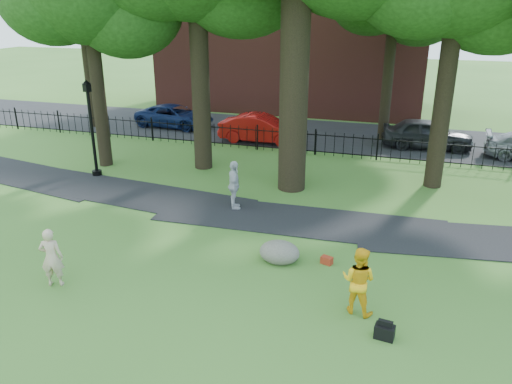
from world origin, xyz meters
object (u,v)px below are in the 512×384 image
(woman, at_px, (52,257))
(lamppost, at_px, (92,130))
(boulder, at_px, (280,251))
(red_sedan, at_px, (262,128))
(man, at_px, (358,281))

(woman, bearing_deg, lamppost, -82.83)
(boulder, relative_size, lamppost, 0.29)
(red_sedan, bearing_deg, lamppost, 144.51)
(woman, xyz_separation_m, lamppost, (-4.18, 8.15, 1.21))
(man, bearing_deg, lamppost, -16.62)
(man, relative_size, lamppost, 0.42)
(boulder, distance_m, lamppost, 11.00)
(man, height_order, boulder, man)
(boulder, relative_size, red_sedan, 0.26)
(man, bearing_deg, boulder, -24.14)
(woman, relative_size, lamppost, 0.40)
(lamppost, bearing_deg, red_sedan, 72.31)
(woman, xyz_separation_m, boulder, (5.42, 3.05, -0.48))
(man, bearing_deg, red_sedan, -51.44)
(man, bearing_deg, woman, 21.89)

